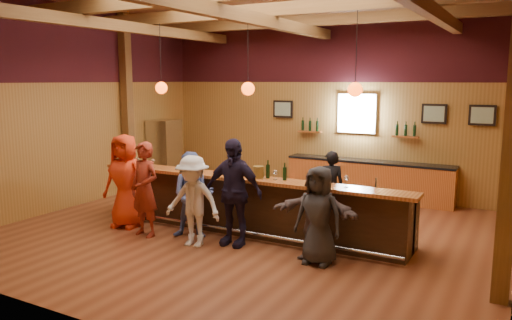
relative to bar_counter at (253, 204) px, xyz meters
The scene contains 27 objects.
room 2.69m from the bar_counter, 100.24° to the right, with size 9.04×9.00×4.52m.
bar_counter is the anchor object (origin of this frame).
back_bar_cabinet 3.76m from the bar_counter, 71.66° to the left, with size 4.00×0.52×0.95m.
window 4.17m from the bar_counter, 78.34° to the left, with size 0.95×0.09×0.95m.
framed_pictures 4.42m from the bar_counter, 66.46° to the left, with size 5.35×0.05×0.45m.
wine_shelves 3.97m from the bar_counter, 78.14° to the left, with size 3.00×0.18×0.30m.
pendant_lights 2.19m from the bar_counter, 96.37° to the right, with size 4.24×0.24×1.37m.
stainless_fridge 4.81m from the bar_counter, 149.24° to the left, with size 0.70×0.70×1.80m, color silver.
customer_orange 2.54m from the bar_counter, 157.56° to the right, with size 0.89×0.58×1.83m, color red.
customer_redvest 2.04m from the bar_counter, 142.57° to the right, with size 0.64×0.42×1.75m, color maroon.
customer_denim 1.18m from the bar_counter, 131.61° to the right, with size 0.77×0.60×1.58m, color #5162A2.
customer_white 1.38m from the bar_counter, 110.68° to the right, with size 1.03×0.59×1.59m, color silver.
customer_navy 0.97m from the bar_counter, 83.91° to the right, with size 1.10×0.46×1.88m, color black.
customer_brown 1.87m from the bar_counter, 27.63° to the right, with size 1.41×0.45×1.52m, color #624F4E.
customer_dark 2.03m from the bar_counter, 30.17° to the right, with size 0.76×0.49×1.55m, color #28282B.
bartender 1.64m from the bar_counter, 46.93° to the left, with size 0.54×0.35×1.48m, color black.
ice_bucket 0.81m from the bar_counter, 46.43° to the right, with size 0.20×0.20×0.21m, color brown.
bottle_a 0.87m from the bar_counter, 27.94° to the right, with size 0.07×0.07×0.33m.
bottle_b 1.09m from the bar_counter, 18.25° to the right, with size 0.07×0.07×0.31m.
glass_a 2.68m from the bar_counter, behind, with size 0.07×0.07×0.16m.
glass_b 2.24m from the bar_counter, 169.00° to the right, with size 0.08×0.08×0.18m.
glass_c 1.52m from the bar_counter, 164.43° to the right, with size 0.08×0.08×0.18m.
glass_d 1.38m from the bar_counter, 163.09° to the right, with size 0.09×0.09×0.19m.
glass_e 0.82m from the bar_counter, 115.94° to the right, with size 0.08×0.08×0.18m.
glass_f 1.00m from the bar_counter, 26.07° to the right, with size 0.08×0.08×0.18m.
glass_g 1.76m from the bar_counter, 10.27° to the right, with size 0.07×0.07×0.16m.
glass_h 2.09m from the bar_counter, ahead, with size 0.09×0.09×0.20m.
Camera 1 is at (4.53, -7.91, 2.86)m, focal length 35.00 mm.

